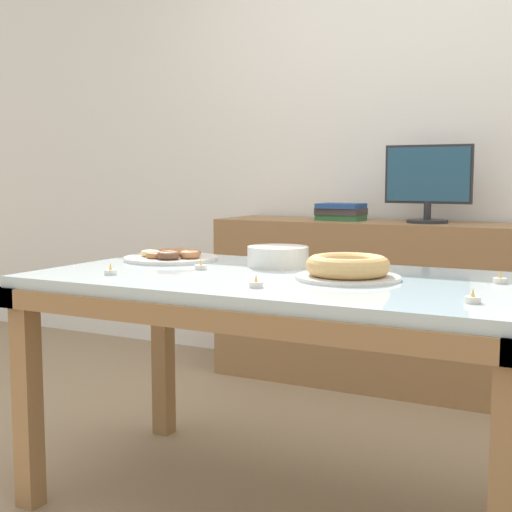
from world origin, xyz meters
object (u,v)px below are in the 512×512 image
object	(u,v)px
tealight_left_edge	(256,284)
tealight_centre	(473,299)
tealight_near_front	(111,271)
cake_chocolate_round	(348,268)
pastry_platter	(171,257)
tealight_near_cakes	(201,266)
book_stack	(341,212)
computer_monitor	(428,184)
plate_stack	(278,257)
tealight_right_edge	(500,280)

from	to	relation	value
tealight_left_edge	tealight_centre	size ratio (longest dim) A/B	1.00
tealight_centre	tealight_near_front	bearing A→B (deg)	-179.35
tealight_near_front	cake_chocolate_round	bearing A→B (deg)	19.61
tealight_centre	pastry_platter	bearing A→B (deg)	161.24
tealight_left_edge	tealight_near_front	distance (m)	0.53
tealight_near_cakes	tealight_centre	size ratio (longest dim) A/B	1.00
pastry_platter	tealight_near_cakes	size ratio (longest dim) A/B	8.66
book_stack	cake_chocolate_round	xyz separation A→B (m)	(0.58, -1.45, -0.09)
computer_monitor	tealight_near_cakes	distance (m)	1.53
cake_chocolate_round	tealight_near_cakes	size ratio (longest dim) A/B	7.93
tealight_near_front	tealight_centre	bearing A→B (deg)	0.65
plate_stack	tealight_right_edge	xyz separation A→B (m)	(0.74, -0.05, -0.02)
tealight_near_cakes	tealight_left_edge	xyz separation A→B (m)	(0.34, -0.26, 0.00)
tealight_right_edge	cake_chocolate_round	bearing A→B (deg)	-162.70
pastry_platter	tealight_centre	world-z (taller)	pastry_platter
cake_chocolate_round	plate_stack	bearing A→B (deg)	151.16
plate_stack	tealight_near_cakes	world-z (taller)	plate_stack
book_stack	cake_chocolate_round	world-z (taller)	book_stack
computer_monitor	plate_stack	xyz separation A→B (m)	(-0.19, -1.27, -0.24)
tealight_right_edge	tealight_left_edge	xyz separation A→B (m)	(-0.59, -0.40, 0.00)
book_stack	tealight_centre	bearing A→B (deg)	-59.55
computer_monitor	plate_stack	bearing A→B (deg)	-98.34
tealight_near_cakes	tealight_left_edge	distance (m)	0.43
tealight_near_cakes	tealight_centre	xyz separation A→B (m)	(0.93, -0.23, 0.00)
cake_chocolate_round	tealight_left_edge	size ratio (longest dim) A/B	7.93
computer_monitor	tealight_centre	size ratio (longest dim) A/B	10.60
plate_stack	book_stack	bearing A→B (deg)	101.54
computer_monitor	pastry_platter	xyz separation A→B (m)	(-0.61, -1.29, -0.26)
cake_chocolate_round	pastry_platter	bearing A→B (deg)	168.10
plate_stack	cake_chocolate_round	bearing A→B (deg)	-28.84
tealight_right_edge	tealight_centre	xyz separation A→B (m)	(-0.01, -0.37, 0.00)
cake_chocolate_round	tealight_centre	bearing A→B (deg)	-29.81
tealight_right_edge	tealight_centre	bearing A→B (deg)	-90.84
tealight_near_front	tealight_left_edge	bearing A→B (deg)	-1.77
pastry_platter	tealight_near_cakes	world-z (taller)	pastry_platter
book_stack	cake_chocolate_round	bearing A→B (deg)	-68.23
book_stack	tealight_left_edge	distance (m)	1.77
pastry_platter	tealight_right_edge	distance (m)	1.17
tealight_near_cakes	book_stack	bearing A→B (deg)	92.60
plate_stack	tealight_centre	xyz separation A→B (m)	(0.73, -0.41, -0.02)
tealight_near_cakes	plate_stack	bearing A→B (deg)	43.83
tealight_right_edge	tealight_left_edge	size ratio (longest dim) A/B	1.00
plate_stack	tealight_right_edge	distance (m)	0.74
cake_chocolate_round	book_stack	bearing A→B (deg)	111.77
tealight_centre	tealight_near_cakes	bearing A→B (deg)	166.27
tealight_near_front	tealight_near_cakes	bearing A→B (deg)	52.05
pastry_platter	tealight_right_edge	xyz separation A→B (m)	(1.17, -0.03, -0.00)
tealight_right_edge	tealight_centre	size ratio (longest dim) A/B	1.00
computer_monitor	tealight_right_edge	bearing A→B (deg)	-67.37
book_stack	pastry_platter	size ratio (longest dim) A/B	0.70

